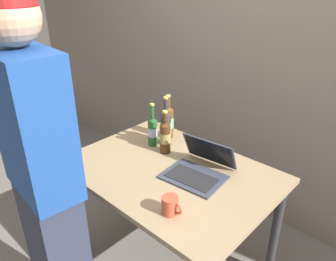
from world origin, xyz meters
The scene contains 9 objects.
desk centered at (0.00, 0.00, 0.68)m, with size 1.20×0.86×0.77m.
laptop centered at (0.15, 0.08, 0.81)m, with size 0.36×0.37×0.19m.
beer_bottle_green centered at (-0.29, 0.15, 0.88)m, with size 0.06×0.06×0.30m.
beer_bottle_amber centered at (-0.24, 0.22, 0.90)m, with size 0.07×0.07×0.34m.
beer_bottle_dark centered at (-0.29, 0.30, 0.89)m, with size 0.08×0.08×0.31m.
beer_bottle_brown centered at (-0.16, 0.13, 0.89)m, with size 0.07×0.07×0.29m.
person_figure centered at (-0.15, -0.68, 0.94)m, with size 0.44×0.32×1.81m.
coffee_mug centered at (0.26, -0.28, 0.82)m, with size 0.12×0.08×0.09m.
back_wall centered at (0.00, 0.97, 1.30)m, with size 6.00×0.10×2.60m, color gray.
Camera 1 is at (1.09, -1.18, 1.81)m, focal length 34.50 mm.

